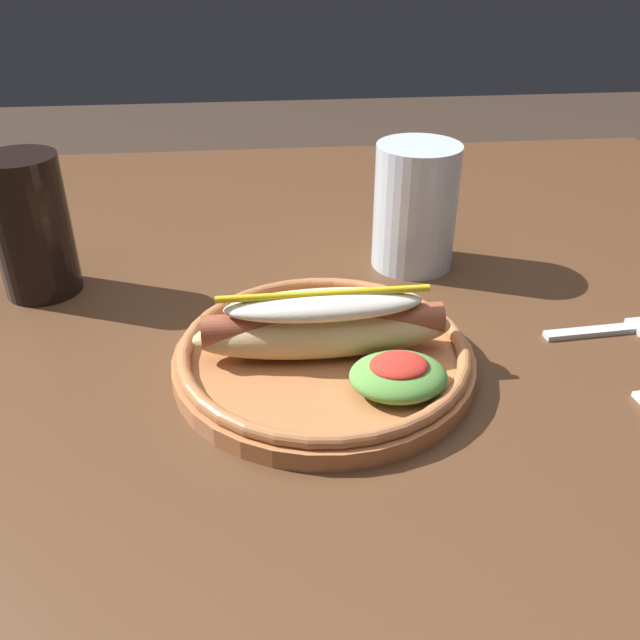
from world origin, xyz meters
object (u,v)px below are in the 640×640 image
object	(u,v)px
fork	(618,329)
water_cup	(415,207)
soda_cup	(31,226)
hot_dog_plate	(327,349)

from	to	relation	value
fork	water_cup	size ratio (longest dim) A/B	0.92
water_cup	fork	bearing A→B (deg)	-45.15
soda_cup	water_cup	world-z (taller)	soda_cup
hot_dog_plate	fork	world-z (taller)	hot_dog_plate
fork	soda_cup	bearing A→B (deg)	161.89
hot_dog_plate	water_cup	size ratio (longest dim) A/B	1.91
hot_dog_plate	water_cup	world-z (taller)	water_cup
hot_dog_plate	soda_cup	distance (m)	0.32
hot_dog_plate	soda_cup	world-z (taller)	soda_cup
soda_cup	water_cup	xyz separation A→B (m)	(0.38, 0.02, -0.00)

